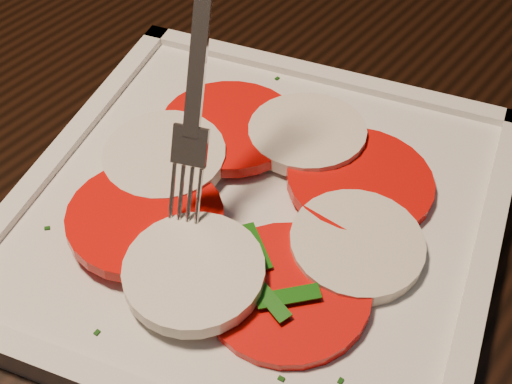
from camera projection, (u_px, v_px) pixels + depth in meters
The scene contains 4 objects.
table at pixel (334, 341), 0.52m from camera, with size 1.23×0.84×0.75m.
plate at pixel (256, 215), 0.47m from camera, with size 0.30×0.30×0.01m, color silver.
caprese_salad at pixel (256, 199), 0.45m from camera, with size 0.22×0.25×0.02m.
fork at pixel (204, 50), 0.40m from camera, with size 0.04×0.09×0.17m, color white, non-canonical shape.
Camera 1 is at (-0.16, 0.04, 1.11)m, focal length 50.00 mm.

